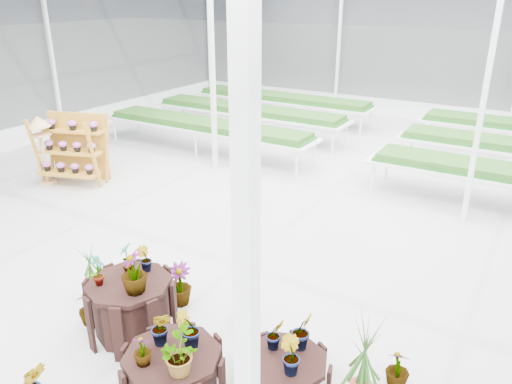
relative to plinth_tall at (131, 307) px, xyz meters
The scene contains 10 objects.
ground_plane 1.98m from the plinth_tall, 87.45° to the left, with size 24.00×24.00×0.00m, color gray.
greenhouse_shell 2.69m from the plinth_tall, 87.45° to the left, with size 18.00×24.00×4.50m, color white, non-canonical shape.
steel_frame 2.69m from the plinth_tall, 87.45° to the left, with size 18.00×24.00×4.50m, color silver, non-canonical shape.
nursery_benches 9.14m from the plinth_tall, 89.46° to the left, with size 16.00×7.00×0.84m, color silver, non-canonical shape.
plinth_tall is the anchor object (origin of this frame).
plinth_mid 1.34m from the plinth_tall, 26.57° to the right, with size 1.11×1.11×0.59m, color black.
plinth_low 2.21m from the plinth_tall, ahead, with size 1.00×1.00×0.45m, color black.
shelf_rack 6.17m from the plinth_tall, 146.48° to the left, with size 1.51×0.80×1.60m, color #A7721F, non-canonical shape.
bird_table 6.39m from the plinth_tall, 152.00° to the left, with size 0.39×0.39×1.62m, color tan, non-canonical shape.
nursery_plants 1.07m from the plinth_tall, ahead, with size 4.78×2.83×1.33m.
Camera 1 is at (4.12, -5.75, 4.20)m, focal length 35.00 mm.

